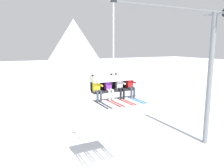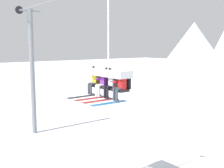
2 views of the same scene
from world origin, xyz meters
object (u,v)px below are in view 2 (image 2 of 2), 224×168
skier_red (119,86)px  lift_tower_near (32,70)px  chairlift_chair (110,75)px  skier_white (110,83)px  skier_purple (102,82)px  skier_yellow (94,81)px

skier_red → lift_tower_near: bearing=175.4°
chairlift_chair → lift_tower_near: bearing=176.2°
skier_red → skier_white: bearing=179.4°
skier_purple → skier_yellow: bearing=180.0°
skier_yellow → chairlift_chair: bearing=12.7°
skier_purple → chairlift_chair: bearing=34.4°
skier_yellow → skier_red: (1.89, -0.01, -0.02)m
chairlift_chair → skier_red: (0.94, -0.22, -0.35)m
lift_tower_near → skier_yellow: bearing=-5.4°
skier_yellow → skier_red: skier_yellow is taller
skier_red → chairlift_chair: bearing=166.9°
chairlift_chair → skier_yellow: size_ratio=2.79×
lift_tower_near → skier_red: (11.65, -0.93, 0.19)m
skier_yellow → skier_purple: size_ratio=1.00×
skier_purple → skier_white: bearing=0.0°
lift_tower_near → skier_yellow: lift_tower_near is taller
skier_yellow → skier_white: same height
lift_tower_near → skier_white: (11.02, -0.93, 0.21)m
lift_tower_near → skier_white: size_ratio=5.60×
skier_yellow → skier_purple: (0.64, 0.00, 0.00)m
chairlift_chair → skier_yellow: (-0.95, -0.21, -0.33)m
skier_yellow → skier_red: 1.89m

